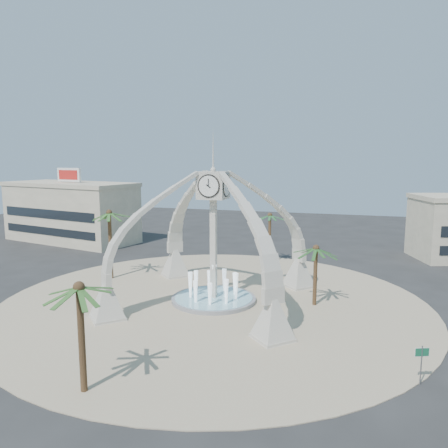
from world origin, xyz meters
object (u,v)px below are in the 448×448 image
(fountain, at_px, (214,298))
(palm_west, at_px, (109,214))
(palm_east, at_px, (316,249))
(palm_south, at_px, (79,289))
(palm_north, at_px, (270,216))
(street_sign, at_px, (422,357))
(clock_tower, at_px, (213,234))

(fountain, relative_size, palm_west, 0.96)
(palm_east, bearing_deg, palm_west, 174.24)
(palm_east, relative_size, palm_south, 0.86)
(palm_north, bearing_deg, fountain, -97.00)
(palm_east, relative_size, palm_north, 0.87)
(palm_east, distance_m, street_sign, 15.15)
(clock_tower, relative_size, street_sign, 7.21)
(palm_west, xyz_separation_m, palm_south, (11.54, -21.65, -1.16))
(palm_west, height_order, palm_north, palm_west)
(street_sign, bearing_deg, palm_east, 98.90)
(palm_east, height_order, palm_south, palm_south)
(palm_north, distance_m, street_sign, 31.35)
(palm_east, bearing_deg, palm_south, -120.26)
(palm_west, xyz_separation_m, palm_north, (15.58, 12.34, -1.19))
(palm_east, distance_m, palm_north, 16.36)
(clock_tower, distance_m, palm_south, 17.71)
(fountain, relative_size, palm_south, 1.12)
(clock_tower, distance_m, palm_north, 16.51)
(palm_west, bearing_deg, palm_north, 38.37)
(palm_south, height_order, street_sign, palm_south)
(palm_west, relative_size, palm_north, 1.18)
(fountain, distance_m, palm_south, 18.68)
(clock_tower, bearing_deg, palm_west, 163.38)
(palm_north, bearing_deg, street_sign, -61.51)
(clock_tower, xyz_separation_m, palm_north, (2.01, 16.39, -0.30))
(fountain, height_order, palm_west, palm_west)
(fountain, height_order, palm_east, palm_east)
(clock_tower, xyz_separation_m, palm_west, (-13.57, 4.05, 0.89))
(clock_tower, height_order, fountain, clock_tower)
(clock_tower, relative_size, palm_west, 2.16)
(palm_west, relative_size, palm_south, 1.17)
(fountain, distance_m, palm_west, 15.84)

